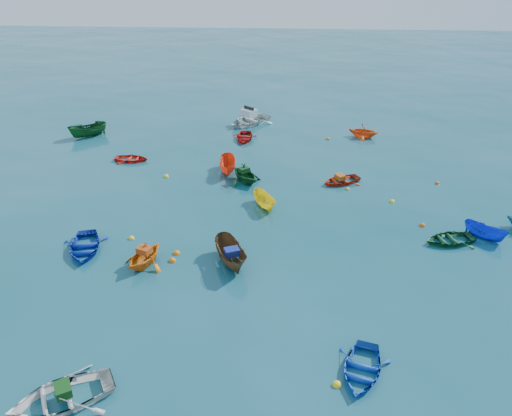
# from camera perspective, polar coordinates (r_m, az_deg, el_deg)

# --- Properties ---
(ground) EXTENTS (160.00, 160.00, 0.00)m
(ground) POSITION_cam_1_polar(r_m,az_deg,el_deg) (25.48, -0.79, -6.04)
(ground) COLOR #0B474F
(ground) RESTS_ON ground
(dinghy_blue_sw) EXTENTS (3.12, 3.76, 0.68)m
(dinghy_blue_sw) POSITION_cam_1_polar(r_m,az_deg,el_deg) (27.77, -18.97, -4.63)
(dinghy_blue_sw) COLOR #0D28A3
(dinghy_blue_sw) RESTS_ON ground
(dinghy_white_near) EXTENTS (4.38, 4.02, 0.74)m
(dinghy_white_near) POSITION_cam_1_polar(r_m,az_deg,el_deg) (20.00, -21.21, -19.91)
(dinghy_white_near) COLOR silver
(dinghy_white_near) RESTS_ON ground
(sampan_brown_mid) EXTENTS (2.39, 3.44, 1.25)m
(sampan_brown_mid) POSITION_cam_1_polar(r_m,az_deg,el_deg) (25.30, -2.83, -6.36)
(sampan_brown_mid) COLOR #54391E
(sampan_brown_mid) RESTS_ON ground
(dinghy_blue_se) EXTENTS (2.76, 3.33, 0.60)m
(dinghy_blue_se) POSITION_cam_1_polar(r_m,az_deg,el_deg) (20.09, 11.91, -17.95)
(dinghy_blue_se) COLOR #0F46BD
(dinghy_blue_se) RESTS_ON ground
(dinghy_orange_w) EXTENTS (2.94, 3.13, 1.32)m
(dinghy_orange_w) POSITION_cam_1_polar(r_m,az_deg,el_deg) (25.81, -12.52, -6.32)
(dinghy_orange_w) COLOR orange
(dinghy_orange_w) RESTS_ON ground
(sampan_yellow_mid) EXTENTS (1.93, 2.65, 0.96)m
(sampan_yellow_mid) POSITION_cam_1_polar(r_m,az_deg,el_deg) (30.54, 1.01, 0.12)
(sampan_yellow_mid) COLOR yellow
(sampan_yellow_mid) RESTS_ON ground
(dinghy_green_e) EXTENTS (3.19, 2.64, 0.57)m
(dinghy_green_e) POSITION_cam_1_polar(r_m,az_deg,el_deg) (28.95, 21.18, -3.64)
(dinghy_green_e) COLOR #114C28
(dinghy_green_e) RESTS_ON ground
(dinghy_red_nw) EXTENTS (2.56, 1.88, 0.52)m
(dinghy_red_nw) POSITION_cam_1_polar(r_m,az_deg,el_deg) (38.39, -14.02, 5.27)
(dinghy_red_nw) COLOR red
(dinghy_red_nw) RESTS_ON ground
(sampan_orange_n) EXTENTS (1.43, 3.10, 1.16)m
(sampan_orange_n) POSITION_cam_1_polar(r_m,az_deg,el_deg) (35.38, -3.20, 4.12)
(sampan_orange_n) COLOR #F34016
(sampan_orange_n) RESTS_ON ground
(dinghy_green_n) EXTENTS (3.40, 3.45, 1.38)m
(dinghy_green_n) POSITION_cam_1_polar(r_m,az_deg,el_deg) (33.83, -1.27, 3.01)
(dinghy_green_n) COLOR #114A1F
(dinghy_green_n) RESTS_ON ground
(dinghy_red_ne) EXTENTS (3.32, 3.01, 0.56)m
(dinghy_red_ne) POSITION_cam_1_polar(r_m,az_deg,el_deg) (34.19, 9.66, 2.87)
(dinghy_red_ne) COLOR #B92A0F
(dinghy_red_ne) RESTS_ON ground
(sampan_blue_far) EXTENTS (2.36, 2.20, 0.91)m
(sampan_blue_far) POSITION_cam_1_polar(r_m,az_deg,el_deg) (30.11, 24.56, -3.09)
(sampan_blue_far) COLOR #1030D4
(sampan_blue_far) RESTS_ON ground
(dinghy_red_far) EXTENTS (2.09, 2.89, 0.59)m
(dinghy_red_far) POSITION_cam_1_polar(r_m,az_deg,el_deg) (41.54, -1.36, 7.84)
(dinghy_red_far) COLOR #B1120E
(dinghy_red_far) RESTS_ON ground
(dinghy_orange_far) EXTENTS (2.92, 2.69, 1.28)m
(dinghy_orange_far) POSITION_cam_1_polar(r_m,az_deg,el_deg) (43.03, 12.11, 7.94)
(dinghy_orange_far) COLOR #EE5B16
(dinghy_orange_far) RESTS_ON ground
(sampan_green_far) EXTENTS (3.28, 2.94, 1.24)m
(sampan_green_far) POSITION_cam_1_polar(r_m,az_deg,el_deg) (44.45, -18.53, 7.75)
(sampan_green_far) COLOR #10471C
(sampan_green_far) RESTS_ON ground
(motorboat_white) EXTENTS (5.18, 5.29, 1.50)m
(motorboat_white) POSITION_cam_1_polar(r_m,az_deg,el_deg) (45.35, -0.79, 9.59)
(motorboat_white) COLOR silver
(motorboat_white) RESTS_ON ground
(tarp_green_a) EXTENTS (0.82, 0.87, 0.34)m
(tarp_green_a) POSITION_cam_1_polar(r_m,az_deg,el_deg) (19.61, -21.19, -18.77)
(tarp_green_a) COLOR #114414
(tarp_green_a) RESTS_ON dinghy_white_near
(tarp_blue_a) EXTENTS (0.87, 0.78, 0.35)m
(tarp_blue_a) POSITION_cam_1_polar(r_m,az_deg,el_deg) (24.74, -2.78, -5.01)
(tarp_blue_a) COLOR navy
(tarp_blue_a) RESTS_ON sampan_brown_mid
(tarp_orange_a) EXTENTS (0.82, 0.73, 0.33)m
(tarp_orange_a) POSITION_cam_1_polar(r_m,az_deg,el_deg) (25.40, -12.64, -4.72)
(tarp_orange_a) COLOR #B74512
(tarp_orange_a) RESTS_ON dinghy_orange_w
(tarp_green_b) EXTENTS (0.83, 0.80, 0.32)m
(tarp_green_b) POSITION_cam_1_polar(r_m,az_deg,el_deg) (33.56, -1.38, 4.38)
(tarp_green_b) COLOR #104017
(tarp_green_b) RESTS_ON dinghy_green_n
(tarp_orange_b) EXTENTS (0.76, 0.82, 0.32)m
(tarp_orange_b) POSITION_cam_1_polar(r_m,az_deg,el_deg) (33.96, 9.58, 3.52)
(tarp_orange_b) COLOR #B15412
(tarp_orange_b) RESTS_ON dinghy_red_ne
(buoy_or_a) EXTENTS (0.37, 0.37, 0.37)m
(buoy_or_a) POSITION_cam_1_polar(r_m,az_deg,el_deg) (26.35, -9.04, -5.18)
(buoy_or_a) COLOR orange
(buoy_or_a) RESTS_ON ground
(buoy_ye_a) EXTENTS (0.34, 0.34, 0.34)m
(buoy_ye_a) POSITION_cam_1_polar(r_m,az_deg,el_deg) (19.52, 9.22, -19.35)
(buoy_ye_a) COLOR yellow
(buoy_ye_a) RESTS_ON ground
(buoy_or_b) EXTENTS (0.34, 0.34, 0.34)m
(buoy_or_b) POSITION_cam_1_polar(r_m,az_deg,el_deg) (30.06, 18.46, -1.94)
(buoy_or_b) COLOR #D0580B
(buoy_or_b) RESTS_ON ground
(buoy_ye_b) EXTENTS (0.33, 0.33, 0.33)m
(buoy_ye_b) POSITION_cam_1_polar(r_m,az_deg,el_deg) (28.12, -14.04, -3.43)
(buoy_ye_b) COLOR yellow
(buoy_ye_b) RESTS_ON ground
(buoy_or_c) EXTENTS (0.37, 0.37, 0.37)m
(buoy_or_c) POSITION_cam_1_polar(r_m,az_deg,el_deg) (25.81, -9.54, -6.00)
(buoy_or_c) COLOR #D8660B
(buoy_or_c) RESTS_ON ground
(buoy_ye_c) EXTENTS (0.30, 0.30, 0.30)m
(buoy_ye_c) POSITION_cam_1_polar(r_m,az_deg,el_deg) (33.29, 10.43, 2.09)
(buoy_ye_c) COLOR gold
(buoy_ye_c) RESTS_ON ground
(buoy_or_d) EXTENTS (0.31, 0.31, 0.31)m
(buoy_or_d) POSITION_cam_1_polar(r_m,az_deg,el_deg) (35.72, 19.99, 2.64)
(buoy_or_d) COLOR #D2490B
(buoy_or_d) RESTS_ON ground
(buoy_ye_d) EXTENTS (0.37, 0.37, 0.37)m
(buoy_ye_d) POSITION_cam_1_polar(r_m,az_deg,el_deg) (35.14, -10.23, 3.53)
(buoy_ye_d) COLOR yellow
(buoy_ye_d) RESTS_ON ground
(buoy_or_e) EXTENTS (0.35, 0.35, 0.35)m
(buoy_or_e) POSITION_cam_1_polar(r_m,az_deg,el_deg) (41.97, 8.22, 7.77)
(buoy_or_e) COLOR #DA610B
(buoy_or_e) RESTS_ON ground
(buoy_ye_e) EXTENTS (0.32, 0.32, 0.32)m
(buoy_ye_e) POSITION_cam_1_polar(r_m,az_deg,el_deg) (32.29, 15.29, 0.68)
(buoy_ye_e) COLOR yellow
(buoy_ye_e) RESTS_ON ground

